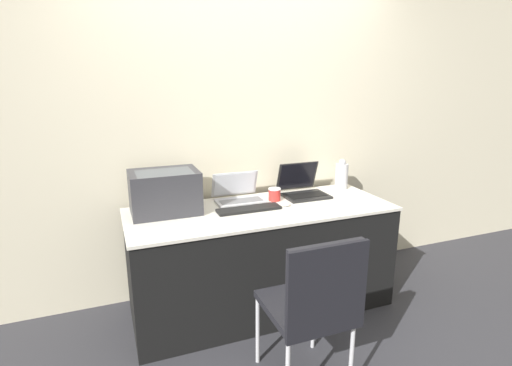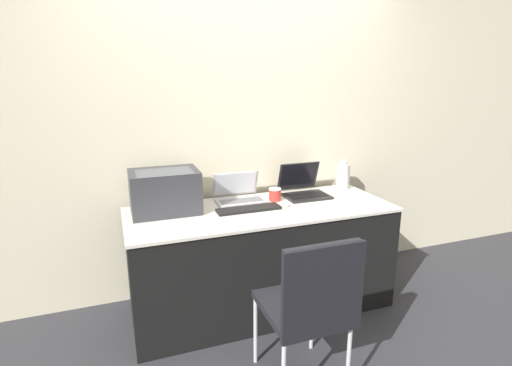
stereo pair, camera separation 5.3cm
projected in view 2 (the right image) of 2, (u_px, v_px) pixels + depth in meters
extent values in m
plane|color=#333338|center=(279.00, 331.00, 2.73)|extent=(14.00, 14.00, 0.00)
cube|color=beige|center=(241.00, 128.00, 3.12)|extent=(8.00, 0.05, 2.60)
cube|color=black|center=(261.00, 259.00, 2.95)|extent=(1.87, 0.70, 0.76)
cube|color=silver|center=(262.00, 209.00, 2.85)|extent=(1.89, 0.72, 0.02)
cube|color=#333338|center=(165.00, 192.00, 2.73)|extent=(0.46, 0.32, 0.29)
cube|color=#51565B|center=(164.00, 176.00, 2.67)|extent=(0.37, 0.25, 0.05)
cube|color=#B7B7BC|center=(241.00, 201.00, 2.97)|extent=(0.36, 0.20, 0.02)
cube|color=slate|center=(241.00, 200.00, 2.96)|extent=(0.32, 0.11, 0.00)
cube|color=#B7B7BC|center=(235.00, 184.00, 3.07)|extent=(0.36, 0.07, 0.19)
cube|color=silver|center=(236.00, 183.00, 3.06)|extent=(0.32, 0.06, 0.17)
cube|color=black|center=(307.00, 196.00, 3.10)|extent=(0.34, 0.24, 0.02)
cube|color=black|center=(308.00, 195.00, 3.09)|extent=(0.30, 0.13, 0.00)
cube|color=black|center=(298.00, 176.00, 3.22)|extent=(0.34, 0.08, 0.23)
cube|color=black|center=(299.00, 176.00, 3.21)|extent=(0.31, 0.07, 0.21)
cube|color=black|center=(249.00, 209.00, 2.80)|extent=(0.45, 0.12, 0.02)
cylinder|color=red|center=(275.00, 195.00, 3.01)|extent=(0.09, 0.09, 0.09)
cylinder|color=white|center=(275.00, 189.00, 3.00)|extent=(0.09, 0.09, 0.01)
ellipsoid|color=silver|center=(286.00, 205.00, 2.88)|extent=(0.06, 0.05, 0.03)
cylinder|color=silver|center=(343.00, 177.00, 3.31)|extent=(0.11, 0.11, 0.21)
sphere|color=silver|center=(344.00, 163.00, 3.28)|extent=(0.06, 0.06, 0.06)
cube|color=black|center=(301.00, 307.00, 2.20)|extent=(0.42, 0.45, 0.04)
cube|color=black|center=(321.00, 286.00, 1.95)|extent=(0.42, 0.03, 0.44)
cylinder|color=silver|center=(256.00, 330.00, 2.38)|extent=(0.02, 0.02, 0.44)
cylinder|color=silver|center=(312.00, 317.00, 2.51)|extent=(0.02, 0.02, 0.44)
cylinder|color=silver|center=(348.00, 360.00, 2.14)|extent=(0.02, 0.02, 0.44)
cube|color=black|center=(324.00, 293.00, 1.93)|extent=(0.44, 0.02, 0.48)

